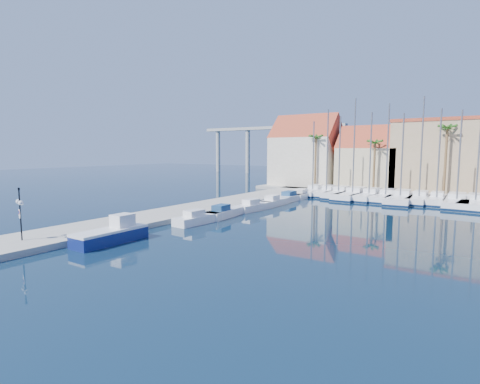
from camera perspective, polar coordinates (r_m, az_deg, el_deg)
name	(u,v)px	position (r m, az deg, el deg)	size (l,w,h in m)	color
ground	(168,246)	(28.72, -10.96, -8.15)	(260.00, 260.00, 0.00)	black
quay_west	(195,209)	(44.37, -6.85, -2.62)	(6.00, 77.00, 0.50)	gray
shore_north	(420,192)	(68.61, 25.73, -0.03)	(54.00, 16.00, 0.50)	gray
lamp_post	(20,206)	(31.89, -30.54, -1.83)	(1.30, 0.63, 3.94)	black
bollard	(126,223)	(34.73, -17.02, -4.54)	(0.19, 0.19, 0.47)	black
fishing_boat	(112,234)	(30.91, -18.88, -6.03)	(2.04, 5.97, 2.08)	navy
motorboat_west_0	(198,218)	(36.97, -6.49, -4.01)	(2.10, 5.52, 1.40)	white
motorboat_west_1	(223,212)	(40.25, -2.54, -3.13)	(2.31, 5.71, 1.40)	white
motorboat_west_2	(253,206)	(44.76, 2.04, -2.16)	(2.25, 5.67, 1.40)	white
motorboat_west_3	(274,202)	(48.84, 5.18, -1.47)	(1.91, 5.56, 1.40)	white
motorboat_west_4	(291,197)	(53.87, 7.72, -0.77)	(2.07, 6.08, 1.40)	white
motorboat_west_5	(302,194)	(57.26, 9.46, -0.37)	(2.34, 6.50, 1.40)	white
sailboat_0	(314,191)	(61.17, 11.15, 0.09)	(3.13, 9.28, 11.65)	white
sailboat_1	(327,192)	(60.56, 13.15, 0.03)	(2.76, 8.62, 13.38)	white
sailboat_2	(340,193)	(59.46, 14.94, -0.18)	(2.82, 9.92, 12.20)	white
sailboat_3	(354,194)	(58.46, 16.98, -0.35)	(3.46, 11.60, 14.62)	white
sailboat_4	(370,196)	(57.67, 19.23, -0.52)	(3.42, 10.23, 12.48)	white
sailboat_5	(387,197)	(57.09, 21.44, -0.65)	(3.04, 9.58, 13.57)	white
sailboat_6	(401,198)	(56.52, 23.30, -0.84)	(4.00, 12.01, 12.12)	white
sailboat_7	(420,198)	(56.59, 25.69, -0.87)	(2.44, 8.93, 14.23)	white
sailboat_8	(437,199)	(56.45, 27.79, -1.00)	(2.45, 8.24, 12.53)	white
sailboat_9	(457,202)	(55.78, 30.14, -1.27)	(3.20, 11.02, 12.17)	white
sailboat_10	(476,203)	(55.89, 32.31, -1.38)	(3.96, 11.84, 12.68)	white
building_0	(306,154)	(72.92, 10.06, 5.78)	(12.30, 9.00, 13.50)	beige
building_1	(370,161)	(68.92, 19.21, 4.48)	(10.30, 8.00, 11.00)	tan
building_2	(443,156)	(67.91, 28.49, 4.85)	(14.20, 10.20, 11.50)	tan
palm_0	(316,139)	(66.77, 11.49, 7.90)	(2.60, 2.60, 10.15)	brown
palm_1	(375,144)	(63.56, 19.88, 6.89)	(2.60, 2.60, 9.15)	brown
palm_2	(447,130)	(61.90, 29.04, 8.24)	(2.60, 2.60, 11.15)	brown
viaduct	(266,140)	(117.42, 4.06, 7.87)	(48.00, 2.20, 14.45)	#9E9E99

